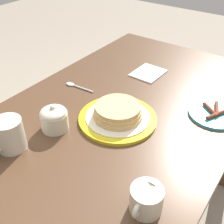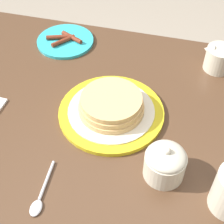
% 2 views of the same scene
% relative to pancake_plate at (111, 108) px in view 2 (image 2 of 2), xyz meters
% --- Properties ---
extents(dining_table, '(1.56, 0.81, 0.76)m').
position_rel_pancake_plate_xyz_m(dining_table, '(0.04, -0.02, -0.14)').
color(dining_table, '#4C3321').
rests_on(dining_table, ground_plane).
extents(pancake_plate, '(0.28, 0.28, 0.06)m').
position_rel_pancake_plate_xyz_m(pancake_plate, '(0.00, 0.00, 0.00)').
color(pancake_plate, gold).
rests_on(pancake_plate, dining_table).
extents(side_plate_bacon, '(0.18, 0.18, 0.02)m').
position_rel_pancake_plate_xyz_m(side_plate_bacon, '(-0.23, 0.27, -0.02)').
color(side_plate_bacon, '#2DADBC').
rests_on(side_plate_bacon, dining_table).
extents(creamer_pitcher, '(0.12, 0.08, 0.08)m').
position_rel_pancake_plate_xyz_m(creamer_pitcher, '(0.26, 0.26, 0.01)').
color(creamer_pitcher, beige).
rests_on(creamer_pitcher, dining_table).
extents(sugar_bowl, '(0.09, 0.09, 0.09)m').
position_rel_pancake_plate_xyz_m(sugar_bowl, '(0.16, -0.15, 0.02)').
color(sugar_bowl, beige).
rests_on(sugar_bowl, dining_table).
extents(spoon, '(0.03, 0.14, 0.01)m').
position_rel_pancake_plate_xyz_m(spoon, '(-0.08, -0.28, -0.02)').
color(spoon, silver).
rests_on(spoon, dining_table).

